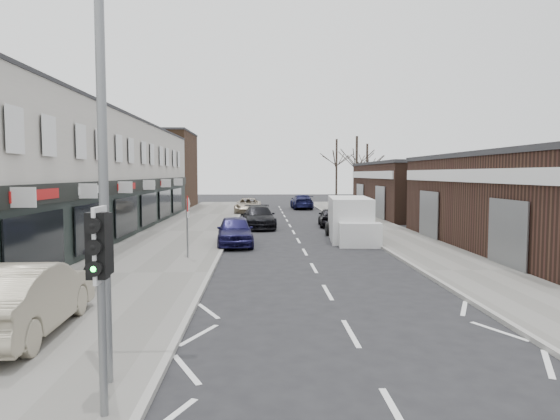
{
  "coord_description": "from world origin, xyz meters",
  "views": [
    {
      "loc": [
        -2.08,
        -9.24,
        3.69
      ],
      "look_at": [
        -1.49,
        5.71,
        2.6
      ],
      "focal_mm": 32.0,
      "sensor_mm": 36.0,
      "label": 1
    }
  ],
  "objects": [
    {
      "name": "ground",
      "position": [
        0.0,
        0.0,
        0.0
      ],
      "size": [
        160.0,
        160.0,
        0.0
      ],
      "primitive_type": "plane",
      "color": "black",
      "rests_on": "ground"
    },
    {
      "name": "pavement_left",
      "position": [
        -6.75,
        22.0,
        0.06
      ],
      "size": [
        5.5,
        64.0,
        0.12
      ],
      "primitive_type": "cube",
      "color": "slate",
      "rests_on": "ground"
    },
    {
      "name": "pavement_right",
      "position": [
        5.75,
        22.0,
        0.06
      ],
      "size": [
        3.5,
        64.0,
        0.12
      ],
      "primitive_type": "cube",
      "color": "slate",
      "rests_on": "ground"
    },
    {
      "name": "shop_terrace_left",
      "position": [
        -13.5,
        19.5,
        3.55
      ],
      "size": [
        8.0,
        41.0,
        7.1
      ],
      "primitive_type": "cube",
      "color": "beige",
      "rests_on": "ground"
    },
    {
      "name": "brick_block_far",
      "position": [
        -13.5,
        45.0,
        4.0
      ],
      "size": [
        8.0,
        10.0,
        8.0
      ],
      "primitive_type": "cube",
      "color": "#452E1D",
      "rests_on": "ground"
    },
    {
      "name": "right_unit_far",
      "position": [
        12.5,
        34.0,
        2.25
      ],
      "size": [
        10.0,
        16.0,
        4.5
      ],
      "primitive_type": "cube",
      "color": "#362118",
      "rests_on": "ground"
    },
    {
      "name": "tree_far_a",
      "position": [
        9.0,
        48.0,
        0.0
      ],
      "size": [
        3.6,
        3.6,
        8.0
      ],
      "primitive_type": null,
      "color": "#382D26",
      "rests_on": "ground"
    },
    {
      "name": "tree_far_b",
      "position": [
        11.5,
        54.0,
        0.0
      ],
      "size": [
        3.6,
        3.6,
        7.5
      ],
      "primitive_type": null,
      "color": "#382D26",
      "rests_on": "ground"
    },
    {
      "name": "tree_far_c",
      "position": [
        8.5,
        60.0,
        0.0
      ],
      "size": [
        3.6,
        3.6,
        8.5
      ],
      "primitive_type": null,
      "color": "#382D26",
      "rests_on": "ground"
    },
    {
      "name": "traffic_light",
      "position": [
        -4.4,
        -2.02,
        2.41
      ],
      "size": [
        0.28,
        0.6,
        3.1
      ],
      "color": "slate",
      "rests_on": "pavement_left"
    },
    {
      "name": "street_lamp",
      "position": [
        -4.53,
        -0.8,
        4.62
      ],
      "size": [
        2.23,
        0.22,
        8.0
      ],
      "color": "slate",
      "rests_on": "pavement_left"
    },
    {
      "name": "warning_sign",
      "position": [
        -5.16,
        12.0,
        2.2
      ],
      "size": [
        0.12,
        0.8,
        2.7
      ],
      "color": "slate",
      "rests_on": "pavement_left"
    },
    {
      "name": "white_van",
      "position": [
        2.9,
        18.18,
        1.12
      ],
      "size": [
        2.59,
        6.26,
        2.37
      ],
      "rotation": [
        0.0,
        0.0,
        -0.09
      ],
      "color": "silver",
      "rests_on": "ground"
    },
    {
      "name": "sedan_on_pavement",
      "position": [
        -7.38,
        1.9,
        0.93
      ],
      "size": [
        1.9,
        5.0,
        1.63
      ],
      "primitive_type": "imported",
      "rotation": [
        0.0,
        0.0,
        3.18
      ],
      "color": "#9D947D",
      "rests_on": "pavement_left"
    },
    {
      "name": "pedestrian",
      "position": [
        -7.42,
        6.62,
        0.94
      ],
      "size": [
        0.61,
        0.41,
        1.64
      ],
      "primitive_type": "imported",
      "rotation": [
        0.0,
        0.0,
        3.12
      ],
      "color": "black",
      "rests_on": "pavement_left"
    },
    {
      "name": "parked_car_left_a",
      "position": [
        -3.4,
        16.32,
        0.76
      ],
      "size": [
        2.08,
        4.57,
        1.52
      ],
      "primitive_type": "imported",
      "rotation": [
        0.0,
        0.0,
        0.07
      ],
      "color": "#181543",
      "rests_on": "ground"
    },
    {
      "name": "parked_car_left_b",
      "position": [
        -2.2,
        24.48,
        0.75
      ],
      "size": [
        2.43,
        5.27,
        1.49
      ],
      "primitive_type": "imported",
      "rotation": [
        0.0,
        0.0,
        0.07
      ],
      "color": "black",
      "rests_on": "ground"
    },
    {
      "name": "parked_car_left_c",
      "position": [
        -3.24,
        37.04,
        0.71
      ],
      "size": [
        2.46,
        5.14,
        1.41
      ],
      "primitive_type": "imported",
      "rotation": [
        0.0,
        0.0,
        -0.02
      ],
      "color": "#AD9F8A",
      "rests_on": "ground"
    },
    {
      "name": "parked_car_right_a",
      "position": [
        3.5,
        20.08,
        0.75
      ],
      "size": [
        1.99,
        4.67,
        1.5
      ],
      "primitive_type": "imported",
      "rotation": [
        0.0,
        0.0,
        3.05
      ],
      "color": "silver",
      "rests_on": "ground"
    },
    {
      "name": "parked_car_right_b",
      "position": [
        2.81,
        25.37,
        0.67
      ],
      "size": [
        1.85,
        4.05,
        1.35
      ],
      "primitive_type": "imported",
      "rotation": [
        0.0,
        0.0,
        3.08
      ],
      "color": "black",
      "rests_on": "ground"
    },
    {
      "name": "parked_car_right_c",
      "position": [
        2.25,
        42.98,
        0.76
      ],
      "size": [
        2.22,
        5.29,
        1.52
      ],
      "primitive_type": "imported",
      "rotation": [
        0.0,
        0.0,
        3.16
      ],
      "color": "#13143B",
      "rests_on": "ground"
    }
  ]
}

